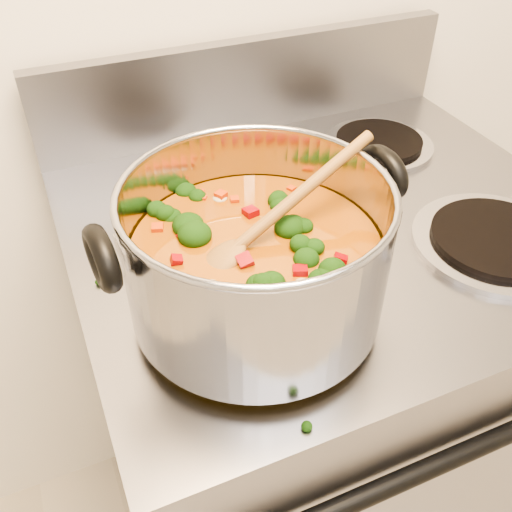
# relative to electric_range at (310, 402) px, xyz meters

# --- Properties ---
(electric_range) EXTENTS (0.75, 0.67, 1.08)m
(electric_range) POSITION_rel_electric_range_xyz_m (0.00, 0.00, 0.00)
(electric_range) COLOR gray
(electric_range) RESTS_ON ground
(stockpot) EXTENTS (0.35, 0.29, 0.17)m
(stockpot) POSITION_rel_electric_range_xyz_m (-0.18, -0.14, 0.54)
(stockpot) COLOR #98989F
(stockpot) RESTS_ON electric_range
(wooden_spoon) EXTENTS (0.24, 0.08, 0.10)m
(wooden_spoon) POSITION_rel_electric_range_xyz_m (-0.17, -0.14, 0.58)
(wooden_spoon) COLOR brown
(wooden_spoon) RESTS_ON stockpot
(cooktop_crumbs) EXTENTS (0.33, 0.13, 0.01)m
(cooktop_crumbs) POSITION_rel_electric_range_xyz_m (-0.22, -0.22, 0.46)
(cooktop_crumbs) COLOR black
(cooktop_crumbs) RESTS_ON electric_range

